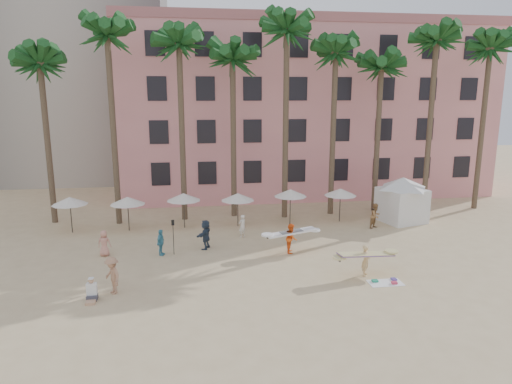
{
  "coord_description": "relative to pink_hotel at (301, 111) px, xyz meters",
  "views": [
    {
      "loc": [
        -4.34,
        -20.56,
        9.81
      ],
      "look_at": [
        -0.55,
        6.0,
        4.0
      ],
      "focal_mm": 32.0,
      "sensor_mm": 36.0,
      "label": 1
    }
  ],
  "objects": [
    {
      "name": "cabana",
      "position": [
        4.76,
        -14.04,
        -5.93
      ],
      "size": [
        5.5,
        5.5,
        3.5
      ],
      "color": "white",
      "rests_on": "ground"
    },
    {
      "name": "palm_row",
      "position": [
        -6.49,
        -11.0,
        4.97
      ],
      "size": [
        44.4,
        5.4,
        16.3
      ],
      "color": "brown",
      "rests_on": "ground"
    },
    {
      "name": "paddle",
      "position": [
        -12.59,
        -19.16,
        -6.59
      ],
      "size": [
        0.18,
        0.04,
        2.23
      ],
      "color": "black",
      "rests_on": "ground"
    },
    {
      "name": "ground",
      "position": [
        -7.0,
        -26.0,
        -8.0
      ],
      "size": [
        120.0,
        120.0,
        0.0
      ],
      "primitive_type": "plane",
      "color": "#D1B789",
      "rests_on": "ground"
    },
    {
      "name": "carrier_white",
      "position": [
        -5.28,
        -19.81,
        -7.01
      ],
      "size": [
        3.27,
        1.32,
        1.86
      ],
      "color": "orange",
      "rests_on": "ground"
    },
    {
      "name": "seated_man",
      "position": [
        -16.31,
        -25.15,
        -7.61
      ],
      "size": [
        0.49,
        0.86,
        1.11
      ],
      "color": "#3F3F4C",
      "rests_on": "ground"
    },
    {
      "name": "umbrella_row",
      "position": [
        -10.0,
        -13.5,
        -5.67
      ],
      "size": [
        22.5,
        2.7,
        2.73
      ],
      "color": "#332B23",
      "rests_on": "ground"
    },
    {
      "name": "carrier_yellow",
      "position": [
        -2.06,
        -24.07,
        -7.01
      ],
      "size": [
        3.31,
        1.28,
        1.74
      ],
      "color": "tan",
      "rests_on": "ground"
    },
    {
      "name": "pink_hotel",
      "position": [
        0.0,
        0.0,
        0.0
      ],
      "size": [
        35.0,
        14.0,
        16.0
      ],
      "primitive_type": "cube",
      "color": "pink",
      "rests_on": "ground"
    },
    {
      "name": "beachgoers",
      "position": [
        -10.25,
        -19.44,
        -7.08
      ],
      "size": [
        19.85,
        10.24,
        1.91
      ],
      "color": "#4C9AB1",
      "rests_on": "ground"
    },
    {
      "name": "beach_towel",
      "position": [
        -1.32,
        -25.19,
        -7.97
      ],
      "size": [
        1.81,
        1.01,
        0.14
      ],
      "color": "white",
      "rests_on": "ground"
    }
  ]
}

